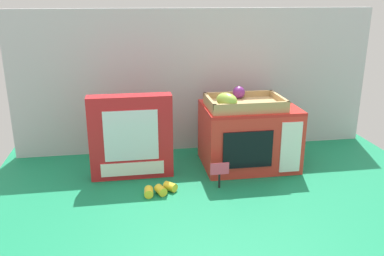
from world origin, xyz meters
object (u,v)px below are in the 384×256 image
object	(u,v)px
toy_microwave	(249,136)
cookie_set_box	(131,137)
loose_toy_banana	(160,190)
price_sign	(220,171)
food_groups_crate	(242,103)

from	to	relation	value
toy_microwave	cookie_set_box	size ratio (longest dim) A/B	1.14
toy_microwave	cookie_set_box	xyz separation A→B (m)	(-0.48, -0.04, 0.04)
cookie_set_box	loose_toy_banana	bearing A→B (deg)	-60.97
cookie_set_box	toy_microwave	bearing A→B (deg)	5.14
toy_microwave	price_sign	xyz separation A→B (m)	(-0.17, -0.20, -0.06)
price_sign	food_groups_crate	bearing A→B (deg)	54.40
food_groups_crate	toy_microwave	bearing A→B (deg)	30.39
cookie_set_box	price_sign	world-z (taller)	cookie_set_box
price_sign	cookie_set_box	bearing A→B (deg)	153.61
toy_microwave	food_groups_crate	xyz separation A→B (m)	(-0.04, -0.03, 0.15)
toy_microwave	loose_toy_banana	size ratio (longest dim) A/B	3.00
cookie_set_box	food_groups_crate	bearing A→B (deg)	2.39
loose_toy_banana	toy_microwave	bearing A→B (deg)	28.48
toy_microwave	food_groups_crate	world-z (taller)	food_groups_crate
price_sign	loose_toy_banana	xyz separation A→B (m)	(-0.22, -0.01, -0.05)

